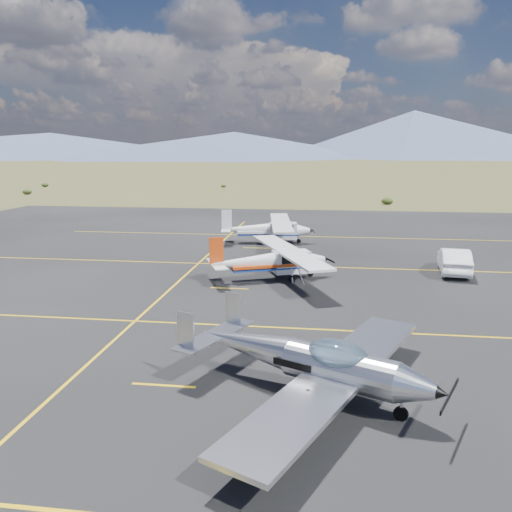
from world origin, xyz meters
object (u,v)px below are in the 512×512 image
(aircraft_low_wing, at_px, (312,361))
(sedan, at_px, (454,261))
(aircraft_cessna, at_px, (271,260))
(aircraft_plain, at_px, (268,229))

(aircraft_low_wing, distance_m, sedan, 17.87)
(aircraft_cessna, height_order, sedan, aircraft_cessna)
(aircraft_cessna, xyz_separation_m, sedan, (10.40, 2.90, -0.37))
(aircraft_low_wing, relative_size, aircraft_plain, 0.98)
(aircraft_low_wing, relative_size, aircraft_cessna, 1.05)
(aircraft_plain, distance_m, sedan, 14.27)
(sedan, bearing_deg, aircraft_low_wing, 71.74)
(sedan, bearing_deg, aircraft_cessna, 23.46)
(aircraft_plain, bearing_deg, aircraft_low_wing, -87.71)
(aircraft_cessna, bearing_deg, sedan, -7.19)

